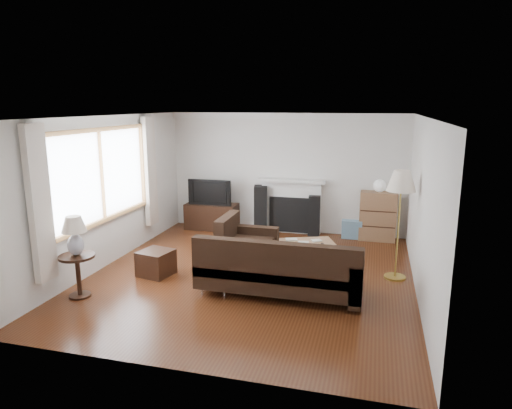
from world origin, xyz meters
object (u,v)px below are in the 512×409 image
(side_table, at_px, (78,276))
(coffee_table, at_px, (304,252))
(bookshelf, at_px, (378,216))
(sectional_sofa, at_px, (280,267))
(floor_lamp, at_px, (398,226))
(tv_stand, at_px, (212,216))

(side_table, bearing_deg, coffee_table, 37.26)
(bookshelf, distance_m, sectional_sofa, 3.37)
(coffee_table, distance_m, floor_lamp, 1.67)
(floor_lamp, bearing_deg, side_table, -156.73)
(tv_stand, xyz_separation_m, sectional_sofa, (2.16, -3.03, 0.13))
(floor_lamp, bearing_deg, sectional_sofa, -147.43)
(tv_stand, xyz_separation_m, floor_lamp, (3.79, -1.99, 0.58))
(bookshelf, bearing_deg, floor_lamp, -81.87)
(tv_stand, distance_m, sectional_sofa, 3.73)
(floor_lamp, xyz_separation_m, side_table, (-4.37, -1.88, -0.55))
(bookshelf, distance_m, side_table, 5.67)
(tv_stand, relative_size, side_table, 1.81)
(floor_lamp, relative_size, side_table, 2.78)
(floor_lamp, distance_m, side_table, 4.79)
(sectional_sofa, height_order, floor_lamp, floor_lamp)
(tv_stand, relative_size, floor_lamp, 0.65)
(side_table, bearing_deg, floor_lamp, 23.27)
(sectional_sofa, distance_m, floor_lamp, 1.99)
(sectional_sofa, bearing_deg, side_table, -163.01)
(tv_stand, relative_size, coffee_table, 1.12)
(coffee_table, relative_size, side_table, 1.62)
(bookshelf, distance_m, floor_lamp, 2.10)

